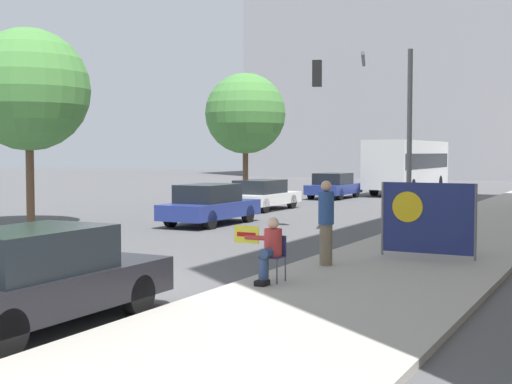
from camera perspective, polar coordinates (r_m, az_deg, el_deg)
The scene contains 14 objects.
ground_plane at distance 13.88m, azimuth -12.95°, elevation -7.61°, with size 160.00×160.00×0.00m, color #4F4F51.
sidewalk_curb at distance 25.84m, azimuth 17.76°, elevation -2.56°, with size 4.42×90.00×0.12m, color #A8A399.
building_backdrop_far at distance 75.48m, azimuth 19.37°, elevation 12.18°, with size 52.00×12.00×29.21m.
seated_protester at distance 13.49m, azimuth 1.12°, elevation -4.44°, with size 1.00×0.77×1.23m.
jogger_on_sidewalk at distance 15.55m, azimuth 5.63°, elevation -2.39°, with size 0.34×0.34×1.85m.
protest_banner at distance 17.06m, azimuth 13.52°, elevation -2.04°, with size 2.23×0.06×1.75m.
traffic_light_pole at distance 23.30m, azimuth 9.45°, elevation 6.64°, with size 3.07×2.84×5.73m.
parked_car_curbside at distance 10.95m, azimuth -17.15°, elevation -6.65°, with size 1.72×4.42×1.48m.
car_on_road_nearest at distance 25.40m, azimuth -3.73°, elevation -1.01°, with size 1.80×4.35×1.45m.
car_on_road_midblock at distance 31.78m, azimuth 0.44°, elevation -0.23°, with size 1.85×4.51×1.36m.
car_on_road_distant at distance 40.07m, azimuth 6.23°, elevation 0.50°, with size 1.90×4.19×1.43m.
city_bus_on_road at distance 45.99m, azimuth 12.09°, elevation 2.26°, with size 2.56×10.93×3.30m.
street_tree_near_curb at distance 26.06m, azimuth -17.74°, elevation 7.79°, with size 4.24×4.24×6.87m.
street_tree_midblock at distance 35.89m, azimuth -0.85°, elevation 6.29°, with size 4.04×4.04×6.55m.
Camera 1 is at (8.88, -10.35, 2.58)m, focal length 50.00 mm.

